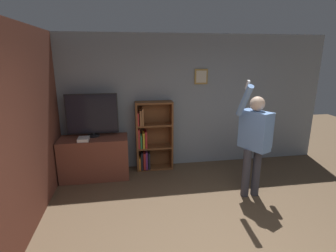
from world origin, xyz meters
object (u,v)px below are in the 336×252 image
Objects in this scene: television at (92,115)px; bookshelf at (151,139)px; game_console at (83,139)px; person at (255,137)px.

television reaches higher than bookshelf.
bookshelf reaches higher than game_console.
person is (2.62, -1.24, -0.18)m from television.
bookshelf is at bearing 6.20° from television.
person is (1.53, -1.36, 0.38)m from bookshelf.
person is at bearing -25.26° from television.
television is 1.24m from bookshelf.
game_console is 1.31m from bookshelf.
bookshelf is (1.09, 0.12, -0.56)m from television.
television reaches higher than game_console.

